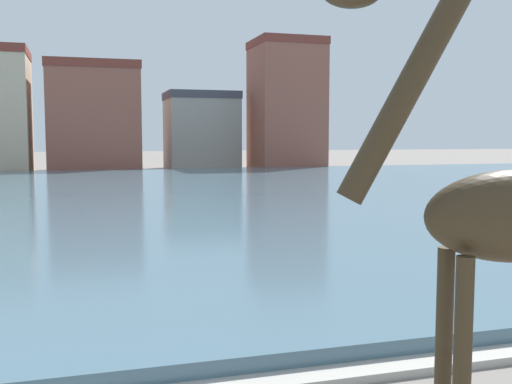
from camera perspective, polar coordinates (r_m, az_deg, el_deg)
name	(u,v)px	position (r m, az deg, el deg)	size (l,w,h in m)	color
harbor_water	(137,196)	(32.63, -11.30, -0.37)	(89.99, 49.78, 0.36)	#476675
quay_edge_coping	(317,378)	(8.45, 5.84, -17.29)	(89.99, 0.50, 0.12)	#ADA89E
giraffe_statue	(501,226)	(5.91, 22.40, -3.05)	(2.75, 1.03, 4.86)	#382B19
townhouse_end_terrace	(93,117)	(61.72, -15.31, 6.93)	(8.91, 7.71, 10.67)	#8E5142
townhouse_wide_warehouse	(201,130)	(64.38, -5.27, 5.89)	(7.49, 6.41, 8.15)	gray
townhouse_corner_house	(286,105)	(63.48, 2.92, 8.34)	(6.99, 6.87, 13.52)	#8E5142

